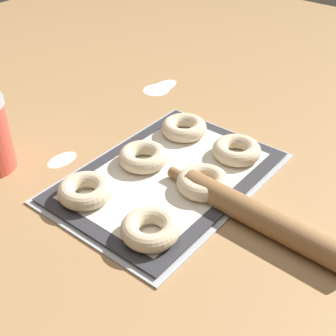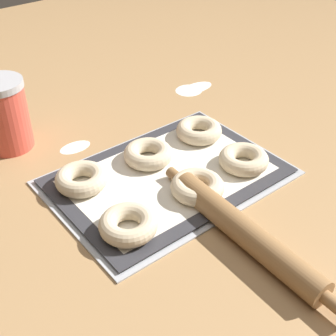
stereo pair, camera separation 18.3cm
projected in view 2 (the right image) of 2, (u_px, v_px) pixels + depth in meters
name	position (u px, v px, depth m)	size (l,w,h in m)	color
ground_plane	(176.00, 180.00, 1.03)	(2.80, 2.80, 0.00)	#A87F51
baking_tray	(168.00, 177.00, 1.03)	(0.50, 0.36, 0.01)	#B2B5BA
baking_mat	(168.00, 175.00, 1.03)	(0.48, 0.33, 0.00)	#333338
bagel_front_left	(128.00, 224.00, 0.87)	(0.11, 0.11, 0.04)	beige
bagel_front_center	(197.00, 187.00, 0.97)	(0.11, 0.11, 0.04)	beige
bagel_front_right	(244.00, 159.00, 1.05)	(0.11, 0.11, 0.04)	beige
bagel_back_left	(81.00, 179.00, 0.99)	(0.11, 0.11, 0.04)	beige
bagel_back_center	(148.00, 154.00, 1.06)	(0.11, 0.11, 0.04)	beige
bagel_back_right	(199.00, 130.00, 1.14)	(0.11, 0.11, 0.04)	beige
flour_canister	(4.00, 115.00, 1.09)	(0.12, 0.12, 0.17)	#DB4C3D
rolling_pin	(245.00, 232.00, 0.86)	(0.07, 0.46, 0.05)	olive
flour_patch_near	(75.00, 147.00, 1.14)	(0.08, 0.05, 0.00)	white
flour_patch_far	(196.00, 87.00, 1.40)	(0.11, 0.06, 0.00)	white
flour_patch_side	(189.00, 90.00, 1.38)	(0.08, 0.08, 0.00)	white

